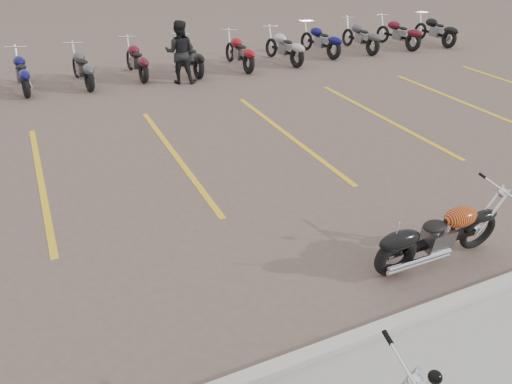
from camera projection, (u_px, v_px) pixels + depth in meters
The scene contains 6 objects.
ground at pixel (254, 260), 7.44m from camera, with size 100.00×100.00×0.00m, color brown.
curb at pixel (324, 350), 5.83m from camera, with size 60.00×0.18×0.12m, color #ADAAA3.
parking_stripes at pixel (176, 156), 10.61m from camera, with size 38.00×5.50×0.01m, color gold, non-canonical shape.
flame_cruiser at pixel (434, 237), 7.19m from camera, with size 2.18×0.32×0.90m.
person_b at pixel (180, 52), 14.71m from camera, with size 0.89×0.69×1.83m, color black.
bg_bike_row at pixel (188, 55), 15.85m from camera, with size 20.51×2.02×1.10m.
Camera 1 is at (-2.47, -5.45, 4.54)m, focal length 35.00 mm.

